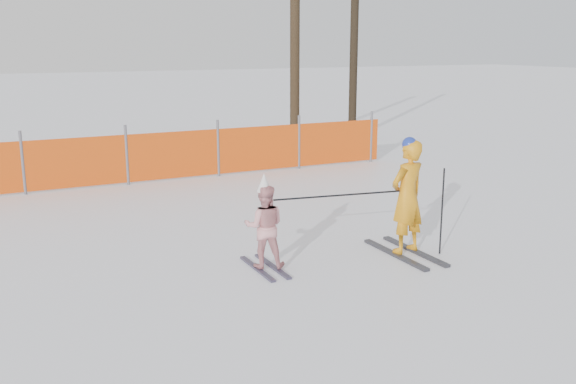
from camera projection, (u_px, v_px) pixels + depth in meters
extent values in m
plane|color=white|center=(305.00, 277.00, 8.12)|extent=(120.00, 120.00, 0.00)
cube|color=black|center=(395.00, 254.00, 8.91)|extent=(0.09, 1.43, 0.04)
cube|color=black|center=(415.00, 251.00, 9.06)|extent=(0.09, 1.43, 0.04)
imported|color=orange|center=(407.00, 197.00, 8.80)|extent=(0.65, 0.50, 1.58)
sphere|color=navy|center=(410.00, 144.00, 8.64)|extent=(0.21, 0.21, 0.21)
cube|color=black|center=(257.00, 269.00, 8.37)|extent=(0.09, 1.03, 0.03)
cube|color=black|center=(272.00, 266.00, 8.46)|extent=(0.09, 1.03, 0.03)
imported|color=pink|center=(264.00, 226.00, 8.29)|extent=(0.65, 0.60, 1.09)
cone|color=silver|center=(264.00, 182.00, 8.15)|extent=(0.19, 0.19, 0.24)
cylinder|color=black|center=(442.00, 212.00, 8.87)|extent=(0.02, 0.02, 1.22)
cylinder|color=black|center=(338.00, 195.00, 8.49)|extent=(1.76, 0.31, 0.02)
cylinder|color=#595960|center=(23.00, 163.00, 12.38)|extent=(0.06, 0.06, 1.25)
cylinder|color=#595960|center=(127.00, 155.00, 13.23)|extent=(0.06, 0.06, 1.25)
cylinder|color=#595960|center=(218.00, 148.00, 14.09)|extent=(0.06, 0.06, 1.25)
cylinder|color=#595960|center=(299.00, 142.00, 14.95)|extent=(0.06, 0.06, 1.25)
cylinder|color=#595960|center=(371.00, 137.00, 15.81)|extent=(0.06, 0.06, 1.25)
cube|color=#D5470B|center=(28.00, 166.00, 12.43)|extent=(16.18, 0.03, 1.00)
cylinder|color=#2F2315|center=(295.00, 40.00, 18.13)|extent=(0.28, 0.28, 5.92)
cylinder|color=black|center=(354.00, 36.00, 19.08)|extent=(0.24, 0.24, 6.18)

